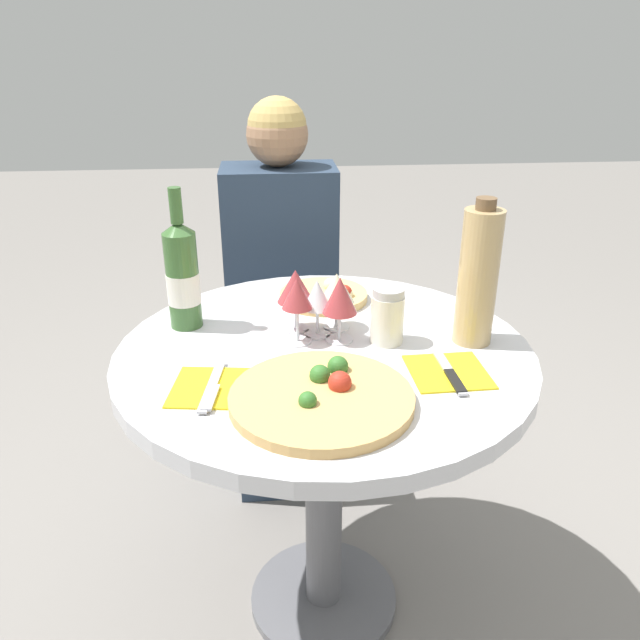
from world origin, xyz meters
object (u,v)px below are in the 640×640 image
tall_carafe (478,277)px  wine_bottle (182,276)px  chair_behind_diner (282,323)px  seated_diner (283,314)px  pizza_large (322,396)px  dining_table (324,402)px

tall_carafe → wine_bottle: bearing=167.9°
chair_behind_diner → seated_diner: (-0.00, -0.14, 0.10)m
chair_behind_diner → wine_bottle: size_ratio=2.78×
chair_behind_diner → wine_bottle: wine_bottle is taller
seated_diner → pizza_large: 0.90m
pizza_large → tall_carafe: size_ratio=1.07×
wine_bottle → tall_carafe: 0.64m
dining_table → wine_bottle: (-0.30, 0.14, 0.26)m
chair_behind_diner → pizza_large: size_ratio=2.63×
chair_behind_diner → pizza_large: (0.05, -1.01, 0.32)m
pizza_large → wine_bottle: (-0.28, 0.35, 0.11)m
dining_table → chair_behind_diner: (-0.07, 0.80, -0.17)m
dining_table → pizza_large: bearing=-96.2°
pizza_large → tall_carafe: bearing=32.7°
chair_behind_diner → seated_diner: seated_diner is taller
seated_diner → wine_bottle: (-0.23, -0.52, 0.33)m
pizza_large → tall_carafe: tall_carafe is taller
wine_bottle → tall_carafe: (0.62, -0.13, 0.03)m
dining_table → tall_carafe: size_ratio=2.82×
chair_behind_diner → tall_carafe: tall_carafe is taller
seated_diner → pizza_large: (0.05, -0.87, 0.22)m
dining_table → wine_bottle: bearing=155.3°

